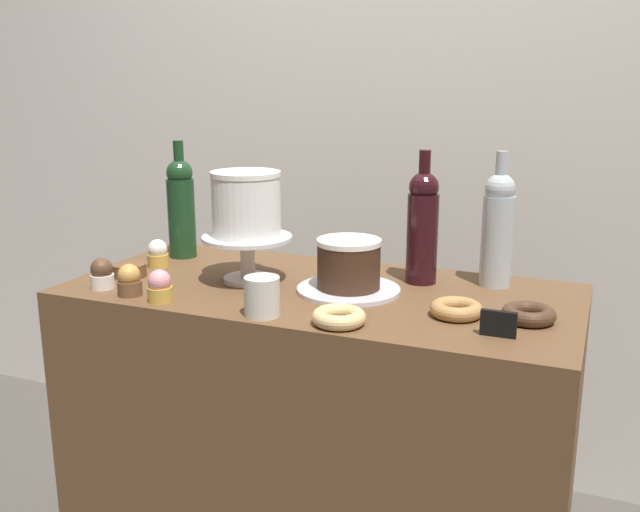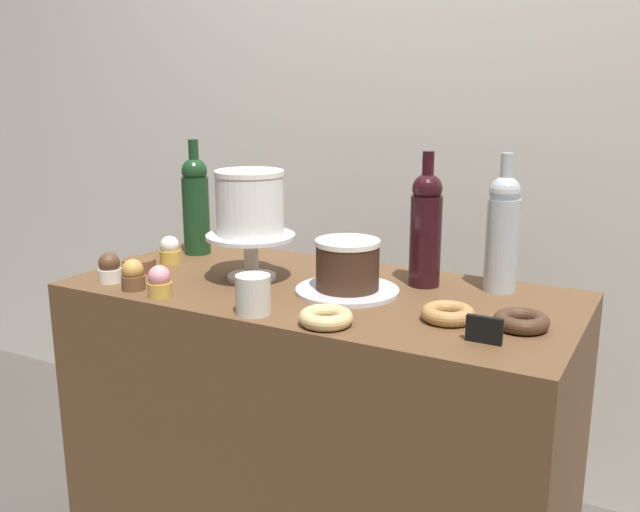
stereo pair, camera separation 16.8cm
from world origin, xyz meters
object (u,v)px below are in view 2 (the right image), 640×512
Objects in this scene: chocolate_round_cake at (348,264)px; wine_bottle_clear at (503,231)px; donut_chocolate at (521,321)px; price_sign_chalkboard at (484,330)px; cookie_stack at (140,265)px; cupcake_chocolate at (110,268)px; cake_stand_pedestal at (251,249)px; wine_bottle_dark_red at (426,227)px; donut_glazed at (326,317)px; coffee_cup_ceramic at (253,294)px; white_layer_cake at (250,203)px; cupcake_caramel at (133,275)px; donut_maple at (448,313)px; wine_bottle_green at (196,204)px; cupcake_strawberry at (160,282)px; cupcake_vanilla at (170,250)px.

wine_bottle_clear is at bearing 30.27° from chocolate_round_cake.
donut_chocolate is 1.60× the size of price_sign_chalkboard.
cookie_stack is at bearing -178.11° from donut_chocolate.
cake_stand_pedestal is at bearing 32.12° from cupcake_chocolate.
donut_chocolate is 0.98m from cookie_stack.
donut_glazed is (-0.08, -0.37, -0.13)m from wine_bottle_dark_red.
cake_stand_pedestal is 2.60× the size of coffee_cup_ceramic.
cupcake_chocolate is at bearing 175.57° from coffee_cup_ceramic.
wine_bottle_clear is (0.57, 0.20, -0.05)m from white_layer_cake.
white_layer_cake is at bearing 45.94° from cupcake_caramel.
price_sign_chalkboard is (0.63, -0.16, -0.05)m from cake_stand_pedestal.
donut_maple is at bearing -98.06° from wine_bottle_clear.
coffee_cup_ceramic is at bearing -55.46° from cake_stand_pedestal.
cake_stand_pedestal is 0.27m from coffee_cup_ceramic.
wine_bottle_green is 0.72m from donut_glazed.
cupcake_chocolate is (-0.69, -0.34, -0.11)m from wine_bottle_dark_red.
cupcake_strawberry is 0.43m from donut_glazed.
wine_bottle_clear reaches higher than donut_maple.
white_layer_cake is 0.33m from wine_bottle_green.
wine_bottle_dark_red is (0.14, 0.14, 0.08)m from chocolate_round_cake.
cupcake_strawberry is (0.18, -0.37, -0.11)m from wine_bottle_green.
cupcake_caramel is 0.10m from cupcake_chocolate.
wine_bottle_dark_red is 0.64m from cupcake_strawberry.
price_sign_chalkboard is (0.24, -0.31, -0.12)m from wine_bottle_dark_red.
white_layer_cake is 0.70m from donut_chocolate.
cake_stand_pedestal is 0.68× the size of wine_bottle_dark_red.
cupcake_vanilla is (-0.69, -0.12, -0.11)m from wine_bottle_dark_red.
cupcake_vanilla is 0.66m from donut_glazed.
price_sign_chalkboard is (0.93, -0.08, 0.01)m from cookie_stack.
cupcake_strawberry is at bearing -64.05° from wine_bottle_green.
wine_bottle_dark_red is 0.75m from cookie_stack.
chocolate_round_cake is 0.46× the size of wine_bottle_clear.
coffee_cup_ceramic is at bearing -158.33° from donut_maple.
cupcake_vanilla is 0.51m from coffee_cup_ceramic.
chocolate_round_cake is at bearing -134.56° from wine_bottle_dark_red.
coffee_cup_ceramic reaches higher than cupcake_caramel.
cake_stand_pedestal is at bearing 172.73° from donut_maple.
donut_glazed is 1.60× the size of price_sign_chalkboard.
price_sign_chalkboard reaches higher than donut_glazed.
coffee_cup_ceramic is at bearing -161.45° from donut_chocolate.
wine_bottle_clear reaches higher than white_layer_cake.
donut_glazed is (0.62, -0.03, -0.02)m from cupcake_chocolate.
wine_bottle_dark_red is 0.71m from cupcake_vanilla.
wine_bottle_dark_red is 3.83× the size of coffee_cup_ceramic.
white_layer_cake reaches higher than cupcake_strawberry.
donut_glazed is (0.32, -0.21, -0.18)m from white_layer_cake.
cake_stand_pedestal reaches higher than cupcake_vanilla.
cupcake_caramel reaches higher than cookie_stack.
chocolate_round_cake is (0.26, 0.02, -0.01)m from cake_stand_pedestal.
white_layer_cake is 1.12× the size of chocolate_round_cake.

